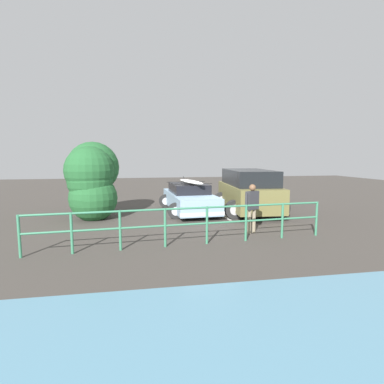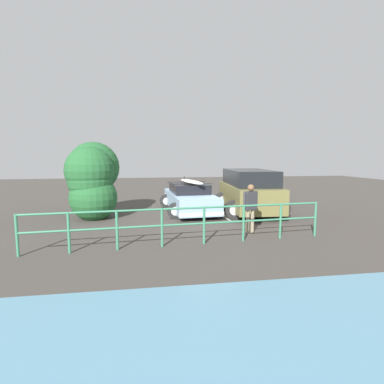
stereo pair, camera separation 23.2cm
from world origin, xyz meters
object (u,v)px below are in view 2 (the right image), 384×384
object	(u,v)px
sedan_car	(190,198)
person_bystander	(250,204)
suv_car	(249,191)
bush_near_left	(92,180)

from	to	relation	value
sedan_car	person_bystander	size ratio (longest dim) A/B	2.83
sedan_car	person_bystander	bearing A→B (deg)	108.29
suv_car	person_bystander	xyz separation A→B (m)	(1.16, 3.38, -0.01)
sedan_car	bush_near_left	distance (m)	4.17
suv_car	bush_near_left	size ratio (longest dim) A/B	1.43
sedan_car	person_bystander	xyz separation A→B (m)	(-1.33, 4.03, 0.33)
bush_near_left	suv_car	bearing A→B (deg)	-179.74
sedan_car	suv_car	xyz separation A→B (m)	(-2.49, 0.65, 0.35)
sedan_car	bush_near_left	size ratio (longest dim) A/B	1.42
sedan_car	person_bystander	world-z (taller)	person_bystander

